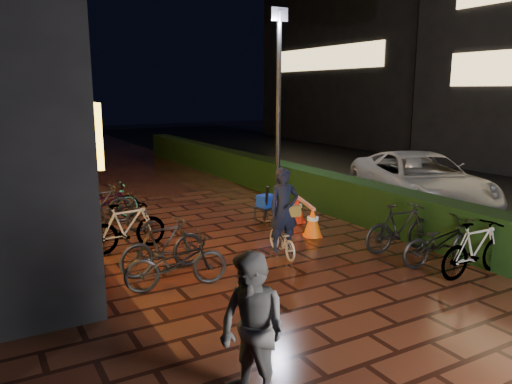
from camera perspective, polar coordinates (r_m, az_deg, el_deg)
ground at (r=8.61m, az=7.92°, el=-10.45°), size 80.00×80.00×0.00m
asphalt_road at (r=18.21m, az=20.97°, el=0.69°), size 11.00×60.00×0.01m
hedge at (r=16.71m, az=0.27°, el=2.27°), size 0.70×20.00×1.00m
bystander_person at (r=5.26m, az=-0.43°, el=-15.54°), size 0.81×0.94×1.64m
van at (r=14.46m, az=18.21°, el=1.26°), size 4.41×5.97×1.51m
far_buildings at (r=27.46m, az=25.77°, el=17.35°), size 9.08×31.00×14.00m
lamp_post_hedge at (r=14.31m, az=2.58°, el=10.65°), size 0.52×0.15×5.41m
lamp_post_sf at (r=15.52m, az=-21.90°, el=10.54°), size 0.55×0.21×5.72m
cyclist at (r=9.75m, az=3.09°, el=-3.64°), size 0.66×1.28×1.76m
traffic_barrier at (r=11.76m, az=5.55°, el=-2.62°), size 0.85×1.65×0.67m
cart_assembly at (r=12.17m, az=1.17°, el=-1.22°), size 0.62×0.66×1.00m
parked_bikes_storefront at (r=10.83m, az=-14.61°, el=-3.46°), size 1.96×5.85×0.99m
parked_bikes_hedge at (r=9.95m, az=20.01°, el=-5.08°), size 1.83×2.24×0.99m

